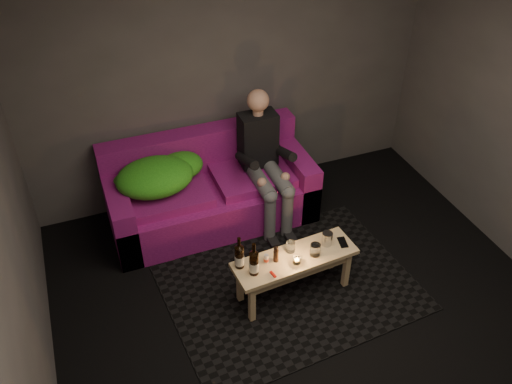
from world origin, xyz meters
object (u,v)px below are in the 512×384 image
(beer_bottle_b, at_px, (254,263))
(steel_cup, at_px, (327,239))
(coffee_table, at_px, (295,263))
(beer_bottle_a, at_px, (239,256))
(sofa, at_px, (210,191))
(person, at_px, (264,158))

(beer_bottle_b, xyz_separation_m, steel_cup, (0.68, 0.09, -0.05))
(coffee_table, distance_m, steel_cup, 0.34)
(beer_bottle_a, distance_m, steel_cup, 0.76)
(sofa, distance_m, steel_cup, 1.37)
(sofa, bearing_deg, person, -17.38)
(coffee_table, bearing_deg, sofa, 105.76)
(person, bearing_deg, coffee_table, -98.32)
(person, distance_m, steel_cup, 1.06)
(beer_bottle_a, distance_m, beer_bottle_b, 0.13)
(beer_bottle_b, bearing_deg, person, 64.63)
(sofa, xyz_separation_m, person, (0.51, -0.16, 0.37))
(beer_bottle_a, bearing_deg, person, 58.89)
(beer_bottle_a, relative_size, beer_bottle_b, 0.98)
(beer_bottle_a, bearing_deg, steel_cup, -1.40)
(coffee_table, relative_size, beer_bottle_a, 3.51)
(beer_bottle_b, bearing_deg, beer_bottle_a, 126.18)
(person, bearing_deg, sofa, 162.62)
(sofa, xyz_separation_m, beer_bottle_a, (-0.11, -1.17, 0.23))
(sofa, bearing_deg, beer_bottle_a, -95.23)
(steel_cup, bearing_deg, beer_bottle_a, 178.60)
(beer_bottle_a, xyz_separation_m, steel_cup, (0.76, -0.02, -0.05))
(person, distance_m, coffee_table, 1.13)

